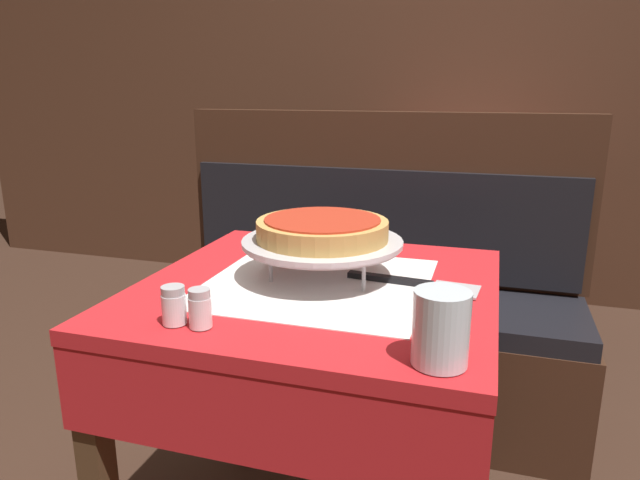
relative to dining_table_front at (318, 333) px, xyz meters
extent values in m
cube|color=red|center=(0.00, 0.00, 0.10)|extent=(0.73, 0.73, 0.03)
cube|color=white|center=(0.00, 0.00, 0.11)|extent=(0.45, 0.45, 0.00)
cube|color=red|center=(0.00, 0.00, 0.00)|extent=(0.72, 0.72, 0.16)
cube|color=#4C331E|center=(-0.33, 0.33, -0.27)|extent=(0.05, 0.05, 0.70)
cube|color=#4C331E|center=(0.33, 0.33, -0.27)|extent=(0.05, 0.05, 0.70)
cube|color=red|center=(0.20, 1.65, 0.10)|extent=(0.71, 0.71, 0.03)
cube|color=white|center=(0.20, 1.65, 0.12)|extent=(0.44, 0.44, 0.00)
cube|color=red|center=(0.20, 1.65, 0.03)|extent=(0.71, 0.71, 0.11)
cube|color=#4C331E|center=(-0.12, 1.33, -0.27)|extent=(0.05, 0.05, 0.70)
cube|color=#4C331E|center=(0.52, 1.33, -0.27)|extent=(0.05, 0.05, 0.70)
cube|color=#4C331E|center=(-0.12, 1.97, -0.27)|extent=(0.05, 0.05, 0.70)
cube|color=#4C331E|center=(0.52, 1.97, -0.27)|extent=(0.05, 0.05, 0.70)
cube|color=#3D2316|center=(-0.05, 0.73, -0.42)|extent=(1.44, 0.44, 0.39)
cube|color=black|center=(-0.05, 0.73, -0.20)|extent=(1.41, 0.44, 0.06)
cube|color=#3D2316|center=(-0.05, 0.92, 0.13)|extent=(1.44, 0.06, 0.60)
cube|color=black|center=(-0.05, 0.88, 0.04)|extent=(1.38, 0.02, 0.38)
cube|color=#4C2D1E|center=(0.00, 2.10, 0.58)|extent=(6.00, 0.04, 2.40)
cylinder|color=#ADADB2|center=(0.00, 0.15, 0.15)|extent=(0.01, 0.01, 0.07)
cylinder|color=#ADADB2|center=(-0.10, -0.03, 0.15)|extent=(0.01, 0.01, 0.07)
cylinder|color=#ADADB2|center=(0.10, -0.03, 0.15)|extent=(0.01, 0.01, 0.07)
cylinder|color=#ADADB2|center=(0.00, 0.03, 0.18)|extent=(0.23, 0.23, 0.01)
cylinder|color=silver|center=(0.00, 0.03, 0.19)|extent=(0.33, 0.33, 0.01)
cylinder|color=silver|center=(0.00, 0.03, 0.19)|extent=(0.34, 0.34, 0.01)
cylinder|color=tan|center=(0.00, 0.03, 0.22)|extent=(0.28, 0.28, 0.04)
cylinder|color=red|center=(0.00, 0.03, 0.24)|extent=(0.24, 0.24, 0.01)
cube|color=#BCBCC1|center=(0.28, 0.03, 0.12)|extent=(0.10, 0.09, 0.00)
cube|color=black|center=(0.14, 0.04, 0.12)|extent=(0.18, 0.04, 0.01)
cylinder|color=silver|center=(0.28, -0.29, 0.17)|extent=(0.08, 0.08, 0.11)
cylinder|color=silver|center=(-0.17, -0.28, 0.14)|extent=(0.04, 0.04, 0.05)
cylinder|color=#B7B7BC|center=(-0.17, -0.28, 0.18)|extent=(0.04, 0.04, 0.01)
cylinder|color=silver|center=(-0.12, -0.28, 0.14)|extent=(0.04, 0.04, 0.05)
cylinder|color=#B7B7BC|center=(-0.12, -0.28, 0.18)|extent=(0.04, 0.04, 0.01)
cube|color=black|center=(0.26, 1.60, 0.13)|extent=(0.14, 0.14, 0.03)
cylinder|color=black|center=(0.26, 1.60, 0.21)|extent=(0.01, 0.01, 0.13)
cylinder|color=gold|center=(0.26, 1.65, 0.20)|extent=(0.04, 0.04, 0.10)
cylinder|color=#99194C|center=(0.22, 1.58, 0.20)|extent=(0.04, 0.04, 0.10)
cylinder|color=white|center=(0.30, 1.58, 0.20)|extent=(0.04, 0.04, 0.10)
camera|label=1|loc=(0.34, -1.08, 0.51)|focal=32.00mm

